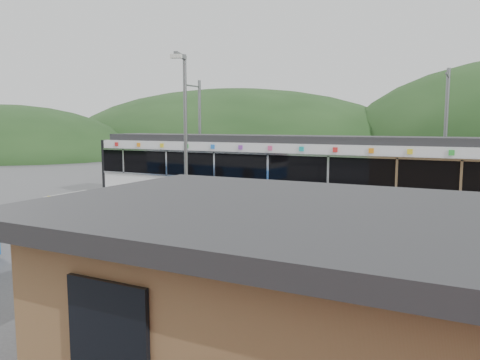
% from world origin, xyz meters
% --- Properties ---
extents(ground, '(120.00, 120.00, 0.00)m').
position_xyz_m(ground, '(0.00, 0.00, 0.00)').
color(ground, '#4C4C4F').
rests_on(ground, ground).
extents(hills, '(146.00, 149.00, 26.00)m').
position_xyz_m(hills, '(6.19, 5.29, 0.00)').
color(hills, '#1E3D19').
rests_on(hills, ground).
extents(platform, '(26.00, 3.20, 0.30)m').
position_xyz_m(platform, '(0.00, 3.30, 0.15)').
color(platform, '#9E9E99').
rests_on(platform, ground).
extents(yellow_line, '(26.00, 0.10, 0.01)m').
position_xyz_m(yellow_line, '(0.00, 2.00, 0.30)').
color(yellow_line, yellow).
rests_on(yellow_line, platform).
extents(train, '(20.44, 3.01, 3.74)m').
position_xyz_m(train, '(-1.07, 6.00, 2.06)').
color(train, black).
rests_on(train, ground).
extents(catenary_mast_west, '(0.18, 1.80, 7.00)m').
position_xyz_m(catenary_mast_west, '(-7.00, 8.56, 3.65)').
color(catenary_mast_west, slate).
rests_on(catenary_mast_west, ground).
extents(catenary_mast_east, '(0.18, 1.80, 7.00)m').
position_xyz_m(catenary_mast_east, '(7.00, 8.56, 3.65)').
color(catenary_mast_east, slate).
rests_on(catenary_mast_east, ground).
extents(station_shelter, '(9.20, 6.20, 3.00)m').
position_xyz_m(station_shelter, '(6.00, -9.01, 1.55)').
color(station_shelter, olive).
rests_on(station_shelter, ground).
extents(lamp_post, '(0.46, 1.19, 6.62)m').
position_xyz_m(lamp_post, '(-0.35, -3.13, 3.93)').
color(lamp_post, slate).
rests_on(lamp_post, ground).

